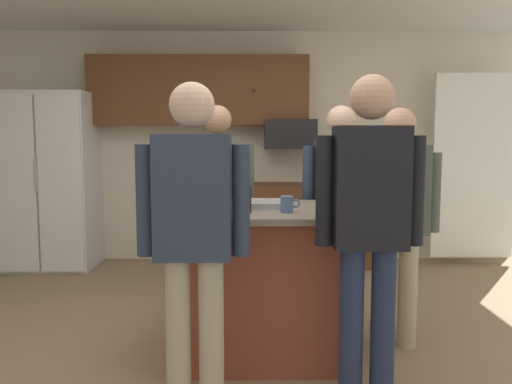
{
  "coord_description": "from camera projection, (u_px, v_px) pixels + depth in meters",
  "views": [
    {
      "loc": [
        0.17,
        -3.42,
        1.45
      ],
      "look_at": [
        0.21,
        0.3,
        1.05
      ],
      "focal_mm": 37.69,
      "sensor_mm": 36.0,
      "label": 1
    }
  ],
  "objects": [
    {
      "name": "french_door_window_panel",
      "position": [
        474.0,
        166.0,
        5.84
      ],
      "size": [
        0.9,
        0.06,
        2.0
      ],
      "primitive_type": "cube",
      "color": "white",
      "rests_on": "ground"
    },
    {
      "name": "person_guest_left",
      "position": [
        397.0,
        212.0,
        3.59
      ],
      "size": [
        0.57,
        0.22,
        1.62
      ],
      "rotation": [
        0.0,
        0.0,
        -3.0
      ],
      "color": "tan",
      "rests_on": "ground"
    },
    {
      "name": "cabinet_run_upper",
      "position": [
        199.0,
        91.0,
        5.93
      ],
      "size": [
        2.4,
        0.38,
        0.75
      ],
      "color": "brown"
    },
    {
      "name": "mug_ceramic_white",
      "position": [
        287.0,
        204.0,
        3.26
      ],
      "size": [
        0.12,
        0.08,
        0.1
      ],
      "color": "#4C6B99",
      "rests_on": "kitchen_island"
    },
    {
      "name": "person_host_foreground",
      "position": [
        369.0,
        216.0,
        2.82
      ],
      "size": [
        0.57,
        0.23,
        1.76
      ],
      "rotation": [
        0.0,
        0.0,
        2.32
      ],
      "color": "#232D4C",
      "rests_on": "ground"
    },
    {
      "name": "glass_short_whisky",
      "position": [
        186.0,
        198.0,
        3.36
      ],
      "size": [
        0.07,
        0.07,
        0.16
      ],
      "color": "black",
      "rests_on": "kitchen_island"
    },
    {
      "name": "back_wall",
      "position": [
        236.0,
        147.0,
        6.2
      ],
      "size": [
        6.4,
        0.1,
        2.6
      ],
      "primitive_type": "cube",
      "color": "beige",
      "rests_on": "ground"
    },
    {
      "name": "serving_tray",
      "position": [
        253.0,
        204.0,
        3.51
      ],
      "size": [
        0.44,
        0.3,
        0.04
      ],
      "color": "#B7B7BC",
      "rests_on": "kitchen_island"
    },
    {
      "name": "refrigerator",
      "position": [
        50.0,
        181.0,
        5.8
      ],
      "size": [
        0.93,
        0.76,
        1.89
      ],
      "color": "white",
      "rests_on": "ground"
    },
    {
      "name": "cabinet_run_lower",
      "position": [
        289.0,
        224.0,
        5.98
      ],
      "size": [
        1.8,
        0.63,
        0.9
      ],
      "color": "brown",
      "rests_on": "ground"
    },
    {
      "name": "person_elder_center",
      "position": [
        193.0,
        227.0,
        2.7
      ],
      "size": [
        0.57,
        0.22,
        1.71
      ],
      "rotation": [
        0.0,
        0.0,
        1.16
      ],
      "color": "tan",
      "rests_on": "ground"
    },
    {
      "name": "glass_pilsner",
      "position": [
        246.0,
        200.0,
        3.27
      ],
      "size": [
        0.06,
        0.06,
        0.16
      ],
      "color": "black",
      "rests_on": "kitchen_island"
    },
    {
      "name": "person_guest_by_door",
      "position": [
        340.0,
        200.0,
        4.05
      ],
      "size": [
        0.57,
        0.22,
        1.66
      ],
      "rotation": [
        0.0,
        0.0,
        -2.39
      ],
      "color": "#4C5166",
      "rests_on": "ground"
    },
    {
      "name": "kitchen_island",
      "position": [
        256.0,
        282.0,
        3.5
      ],
      "size": [
        1.22,
        0.9,
        0.98
      ],
      "color": "brown",
      "rests_on": "ground"
    },
    {
      "name": "microwave_over_range",
      "position": [
        290.0,
        134.0,
        5.89
      ],
      "size": [
        0.56,
        0.4,
        0.32
      ],
      "primitive_type": "cube",
      "color": "black"
    },
    {
      "name": "floor",
      "position": [
        225.0,
        354.0,
        3.55
      ],
      "size": [
        7.04,
        7.04,
        0.0
      ],
      "primitive_type": "plane",
      "color": "#937A5B",
      "rests_on": "ground"
    },
    {
      "name": "person_guest_right",
      "position": [
        218.0,
        196.0,
        4.2
      ],
      "size": [
        0.57,
        0.22,
        1.67
      ],
      "rotation": [
        0.0,
        0.0,
        -1.2
      ],
      "color": "#4C5166",
      "rests_on": "ground"
    }
  ]
}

